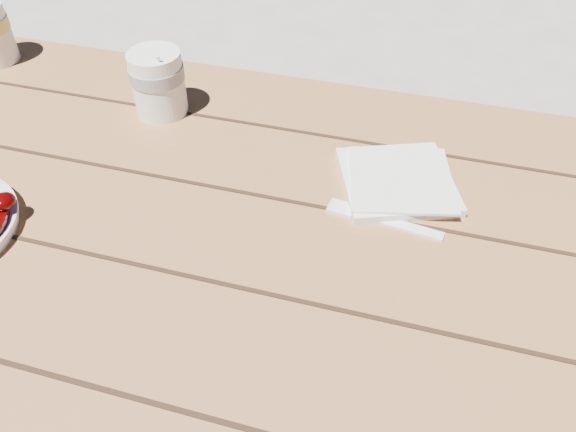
# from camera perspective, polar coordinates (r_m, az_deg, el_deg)

# --- Properties ---
(picnic_table) EXTENTS (2.00, 1.55, 0.75)m
(picnic_table) POSITION_cam_1_polar(r_m,az_deg,el_deg) (0.83, 3.52, -11.41)
(picnic_table) COLOR brown
(picnic_table) RESTS_ON ground
(coffee_cup) EXTENTS (0.08, 0.08, 0.10)m
(coffee_cup) POSITION_cam_1_polar(r_m,az_deg,el_deg) (0.93, -13.04, 13.02)
(coffee_cup) COLOR white
(coffee_cup) RESTS_ON picnic_table
(napkin_stack) EXTENTS (0.19, 0.19, 0.01)m
(napkin_stack) POSITION_cam_1_polar(r_m,az_deg,el_deg) (0.80, 11.00, 3.49)
(napkin_stack) COLOR white
(napkin_stack) RESTS_ON picnic_table
(fork_table) EXTENTS (0.16, 0.05, 0.00)m
(fork_table) POSITION_cam_1_polar(r_m,az_deg,el_deg) (0.74, 10.90, -0.77)
(fork_table) COLOR white
(fork_table) RESTS_ON picnic_table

